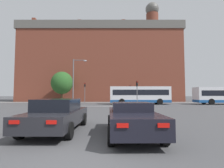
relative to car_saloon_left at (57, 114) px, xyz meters
The scene contains 13 objects.
ground_plane 4.29m from the car_saloon_left, 66.86° to the right, with size 400.00×400.00×0.00m, color #474749.
stop_line_strip 17.21m from the car_saloon_left, 84.46° to the left, with size 7.20×0.30×0.01m, color silver.
far_pavement 30.09m from the car_saloon_left, 86.84° to the left, with size 68.00×2.50×0.01m, color gray.
brick_civic_building 39.74m from the car_saloon_left, 90.52° to the left, with size 41.20×11.70×26.98m.
car_saloon_left is the anchor object (origin of this frame).
car_roadster_right 3.37m from the car_saloon_left, 14.25° to the right, with size 2.00×4.77×1.32m.
bus_crossing_lead 23.25m from the car_saloon_left, 71.88° to the left, with size 10.15×2.65×3.03m.
traffic_light_far_right 30.14m from the car_saloon_left, 77.82° to the left, with size 0.26×0.31×3.75m.
traffic_light_near_right 19.09m from the car_saloon_left, 70.97° to the left, with size 0.26×0.31×3.69m.
traffic_light_far_left 29.25m from the car_saloon_left, 96.51° to the left, with size 0.26×0.31×4.15m.
street_lamp_junction 19.21m from the car_saloon_left, 99.50° to the left, with size 2.14×0.36×7.12m.
pedestrian_waiting 30.61m from the car_saloon_left, 73.80° to the left, with size 0.43×0.45×1.73m.
tree_by_building 31.36m from the car_saloon_left, 105.77° to the left, with size 4.69×4.69×6.70m.
Camera 1 is at (0.80, -4.11, 1.63)m, focal length 28.00 mm.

